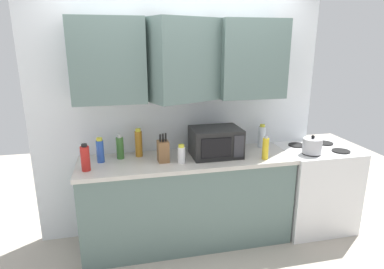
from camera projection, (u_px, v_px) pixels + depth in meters
wall_back_with_cabinets at (182, 86)px, 3.22m from camera, size 2.94×0.56×2.60m
counter_run at (187, 200)px, 3.31m from camera, size 2.07×0.63×0.90m
stove_range at (314, 187)px, 3.59m from camera, size 0.76×0.64×0.91m
kettle at (312, 146)px, 3.28m from camera, size 0.19×0.19×0.19m
microwave at (216, 142)px, 3.22m from camera, size 0.48×0.37×0.28m
knife_block at (163, 151)px, 3.07m from camera, size 0.11×0.13×0.28m
bottle_clear_tall at (262, 136)px, 3.49m from camera, size 0.08×0.08×0.25m
bottle_blue_cleaner at (100, 151)px, 3.05m from camera, size 0.07×0.07×0.24m
bottle_red_sauce at (85, 158)px, 2.85m from camera, size 0.08×0.08×0.24m
bottle_green_oil at (120, 148)px, 3.15m from camera, size 0.07×0.07×0.24m
bottle_yellow_mustard at (265, 148)px, 3.13m from camera, size 0.06×0.06×0.23m
bottle_amber_vinegar at (139, 143)px, 3.20m from camera, size 0.07×0.07×0.28m
bottle_white_jar at (181, 154)px, 3.04m from camera, size 0.07×0.07×0.18m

